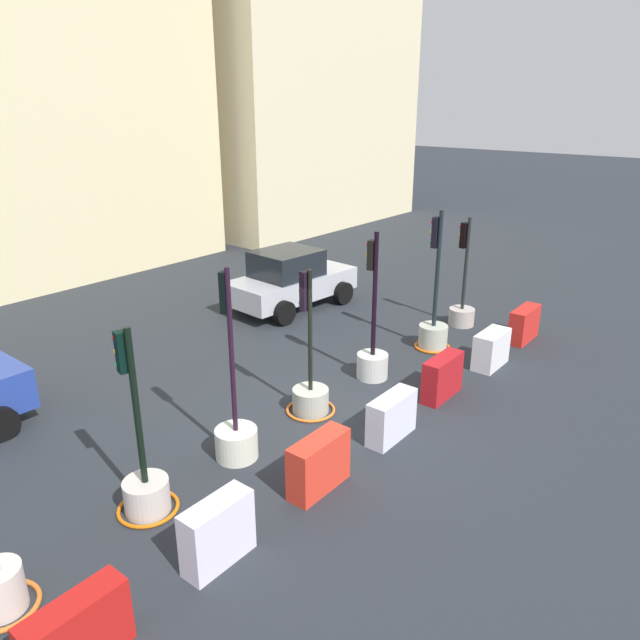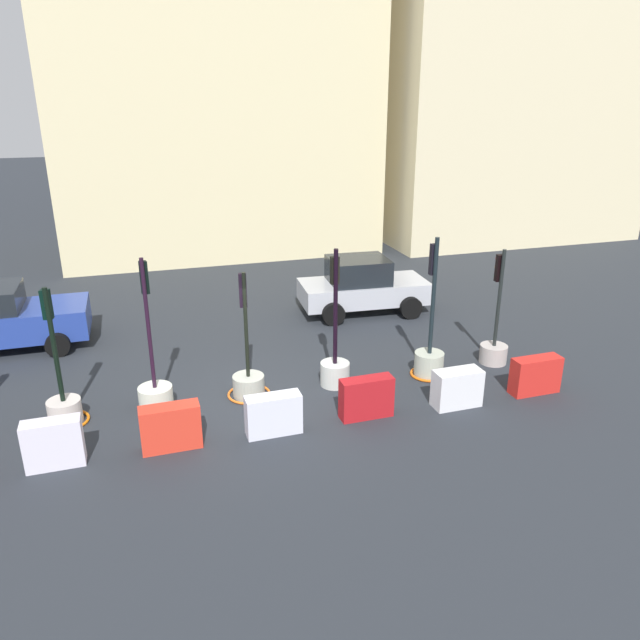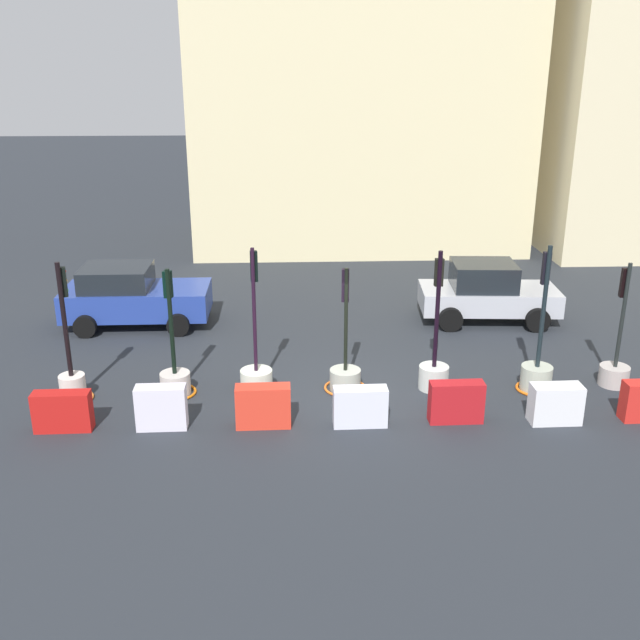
{
  "view_description": "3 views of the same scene",
  "coord_description": "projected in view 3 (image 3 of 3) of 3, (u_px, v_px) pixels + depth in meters",
  "views": [
    {
      "loc": [
        -8.05,
        -6.24,
        5.73
      ],
      "look_at": [
        0.14,
        0.48,
        1.81
      ],
      "focal_mm": 33.89,
      "sensor_mm": 36.0,
      "label": 1
    },
    {
      "loc": [
        -2.2,
        -11.55,
        6.33
      ],
      "look_at": [
        1.45,
        0.27,
        1.69
      ],
      "focal_mm": 34.09,
      "sensor_mm": 36.0,
      "label": 2
    },
    {
      "loc": [
        -1.39,
        -14.44,
        7.03
      ],
      "look_at": [
        -0.73,
        0.2,
        1.77
      ],
      "focal_mm": 40.7,
      "sensor_mm": 36.0,
      "label": 3
    }
  ],
  "objects": [
    {
      "name": "construction_barrier_0",
      "position": [
        63.0,
        411.0,
        14.5
      ],
      "size": [
        1.14,
        0.38,
        0.83
      ],
      "color": "red",
      "rests_on": "ground_plane"
    },
    {
      "name": "traffic_light_0",
      "position": [
        72.0,
        376.0,
        15.76
      ],
      "size": [
        0.85,
        0.85,
        3.12
      ],
      "color": "silver",
      "rests_on": "ground_plane"
    },
    {
      "name": "construction_barrier_5",
      "position": [
        556.0,
        404.0,
        14.82
      ],
      "size": [
        1.04,
        0.48,
        0.82
      ],
      "color": "silver",
      "rests_on": "ground_plane"
    },
    {
      "name": "construction_barrier_3",
      "position": [
        360.0,
        407.0,
        14.69
      ],
      "size": [
        1.1,
        0.4,
        0.82
      ],
      "color": "silver",
      "rests_on": "ground_plane"
    },
    {
      "name": "traffic_light_6",
      "position": [
        615.0,
        364.0,
        16.51
      ],
      "size": [
        0.67,
        0.67,
        2.89
      ],
      "color": "#B1A9A4",
      "rests_on": "ground_plane"
    },
    {
      "name": "construction_barrier_4",
      "position": [
        456.0,
        402.0,
        14.84
      ],
      "size": [
        1.11,
        0.38,
        0.87
      ],
      "color": "#B1171D",
      "rests_on": "ground_plane"
    },
    {
      "name": "construction_barrier_1",
      "position": [
        161.0,
        407.0,
        14.56
      ],
      "size": [
        1.01,
        0.39,
        0.92
      ],
      "color": "silver",
      "rests_on": "ground_plane"
    },
    {
      "name": "construction_barrier_2",
      "position": [
        263.0,
        406.0,
        14.65
      ],
      "size": [
        1.12,
        0.41,
        0.88
      ],
      "color": "red",
      "rests_on": "ground_plane"
    },
    {
      "name": "traffic_light_1",
      "position": [
        175.0,
        375.0,
        16.09
      ],
      "size": [
        0.91,
        0.91,
        2.89
      ],
      "color": "beige",
      "rests_on": "ground_plane"
    },
    {
      "name": "traffic_light_5",
      "position": [
        537.0,
        369.0,
        16.25
      ],
      "size": [
        0.86,
        0.86,
        3.35
      ],
      "color": "#AEB5A3",
      "rests_on": "ground_plane"
    },
    {
      "name": "ground_plane",
      "position": [
        353.0,
        398.0,
        16.01
      ],
      "size": [
        120.0,
        120.0,
        0.0
      ],
      "primitive_type": "plane",
      "color": "#262B31"
    },
    {
      "name": "traffic_light_2",
      "position": [
        256.0,
        372.0,
        16.16
      ],
      "size": [
        0.72,
        0.72,
        3.33
      ],
      "color": "silver",
      "rests_on": "ground_plane"
    },
    {
      "name": "building_main_facade",
      "position": [
        358.0,
        11.0,
        27.49
      ],
      "size": [
        13.05,
        7.88,
        17.54
      ],
      "color": "beige",
      "rests_on": "ground_plane"
    },
    {
      "name": "traffic_light_4",
      "position": [
        434.0,
        365.0,
        16.31
      ],
      "size": [
        0.67,
        0.67,
        3.21
      ],
      "color": "beige",
      "rests_on": "ground_plane"
    },
    {
      "name": "car_blue_estate",
      "position": [
        133.0,
        296.0,
        20.23
      ],
      "size": [
        4.0,
        2.21,
        1.68
      ],
      "color": "#243C94",
      "rests_on": "ground_plane"
    },
    {
      "name": "car_silver_hatchback",
      "position": [
        487.0,
        293.0,
        20.56
      ],
      "size": [
        3.94,
        2.29,
        1.69
      ],
      "color": "#B3B7C1",
      "rests_on": "ground_plane"
    },
    {
      "name": "traffic_light_3",
      "position": [
        345.0,
        372.0,
        16.33
      ],
      "size": [
        0.96,
        0.96,
        2.84
      ],
      "color": "#A8AC9E",
      "rests_on": "ground_plane"
    }
  ]
}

